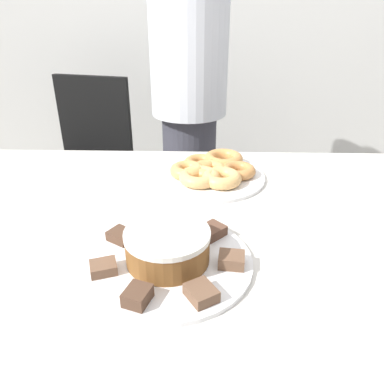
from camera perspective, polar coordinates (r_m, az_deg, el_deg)
The scene contains 21 objects.
table at distance 1.00m, azimuth 0.13°, elevation -7.80°, with size 1.79×0.98×0.72m.
person_standing at distance 1.76m, azimuth -0.43°, elevation 13.36°, with size 0.34×0.34×1.54m.
office_chair_left at distance 2.01m, azimuth -15.71°, elevation 2.62°, with size 0.52×0.52×0.90m.
plate_cake at distance 0.81m, azimuth -3.67°, elevation -10.48°, with size 0.36×0.36×0.01m.
plate_donuts at distance 1.19m, azimuth 2.47°, elevation 2.42°, with size 0.36×0.36×0.01m.
frosted_cake at distance 0.79m, azimuth -3.75°, elevation -8.16°, with size 0.18×0.18×0.07m.
lamington_0 at distance 0.71m, azimuth 1.42°, elevation -15.11°, with size 0.07×0.07×0.02m.
lamington_1 at distance 0.79m, azimuth 6.04°, elevation -10.24°, with size 0.06×0.05×0.03m.
lamington_2 at distance 0.88m, azimuth 3.04°, elevation -5.95°, with size 0.08×0.08×0.02m.
lamington_3 at distance 0.92m, azimuth -3.93°, elevation -4.57°, with size 0.05×0.05×0.02m.
lamington_4 at distance 0.88m, azimuth -10.75°, elevation -6.52°, with size 0.07×0.07×0.02m.
lamington_5 at distance 0.79m, azimuth -13.35°, elevation -11.13°, with size 0.06×0.06×0.02m.
lamington_6 at distance 0.71m, azimuth -8.31°, elevation -15.37°, with size 0.06×0.06×0.03m.
donut_0 at distance 1.18m, azimuth 2.49°, elevation 3.39°, with size 0.11×0.11×0.03m.
donut_1 at distance 1.23m, azimuth 1.28°, elevation 4.44°, with size 0.11×0.11×0.03m.
donut_2 at distance 1.17m, azimuth -0.73°, elevation 3.32°, with size 0.11×0.11×0.04m.
donut_3 at distance 1.13m, azimuth 1.12°, elevation 2.30°, with size 0.12×0.12×0.04m.
donut_4 at distance 1.12m, azimuth 4.56°, elevation 2.12°, with size 0.12×0.12×0.04m.
donut_5 at distance 1.19m, azimuth 7.05°, elevation 3.26°, with size 0.11×0.11×0.03m.
donut_6 at distance 1.27m, azimuth 4.83°, elevation 5.06°, with size 0.13×0.13×0.04m.
napkin at distance 1.07m, azimuth 24.34°, elevation -3.31°, with size 0.16×0.13×0.01m.
Camera 1 is at (0.02, -0.82, 1.23)m, focal length 35.00 mm.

